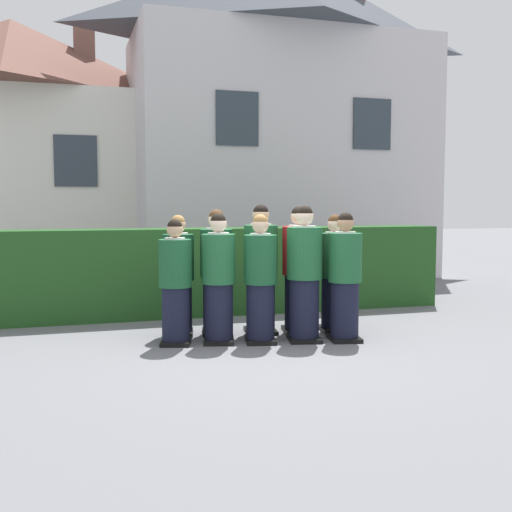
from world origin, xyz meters
TOP-DOWN VIEW (x-y plane):
  - ground_plane at (0.00, 0.00)m, footprint 60.00×60.00m
  - student_front_row_0 at (-1.05, 0.20)m, footprint 0.46×0.52m
  - student_front_row_1 at (-0.53, 0.12)m, footprint 0.47×0.53m
  - student_front_row_2 at (-0.03, -0.01)m, footprint 0.45×0.52m
  - student_front_row_3 at (0.52, -0.08)m, footprint 0.48×0.55m
  - student_front_row_4 at (1.01, -0.22)m, footprint 0.45×0.54m
  - student_rear_row_0 at (-0.92, 0.73)m, footprint 0.45×0.53m
  - student_rear_row_1 at (-0.43, 0.64)m, footprint 0.47×0.56m
  - student_rear_row_2 at (0.14, 0.53)m, footprint 0.46×0.54m
  - student_in_red_blazer at (0.64, 0.43)m, footprint 0.46×0.56m
  - student_rear_row_4 at (1.13, 0.35)m, footprint 0.43×0.53m
  - hedge at (0.00, 2.15)m, footprint 7.28×0.70m
  - school_building_main at (-3.43, 8.95)m, footprint 6.49×4.54m
  - school_building_annex at (2.63, 6.97)m, footprint 7.19×3.81m

SIDE VIEW (x-z plane):
  - ground_plane at x=0.00m, z-range 0.00..0.00m
  - hedge at x=0.00m, z-range 0.00..1.34m
  - student_front_row_0 at x=-1.05m, z-range -0.04..1.49m
  - student_rear_row_0 at x=-0.92m, z-range -0.04..1.53m
  - student_rear_row_4 at x=1.13m, z-range -0.04..1.54m
  - student_front_row_2 at x=-0.03m, z-range -0.04..1.55m
  - student_front_row_1 at x=-0.53m, z-range -0.04..1.56m
  - student_front_row_4 at x=1.01m, z-range -0.04..1.57m
  - student_rear_row_1 at x=-0.43m, z-range -0.04..1.61m
  - student_in_red_blazer at x=0.64m, z-range -0.04..1.65m
  - student_front_row_3 at x=0.52m, z-range -0.04..1.66m
  - student_rear_row_2 at x=0.14m, z-range -0.04..1.67m
  - school_building_main at x=-3.43m, z-range 0.08..6.17m
  - school_building_annex at x=2.63m, z-range 0.10..7.70m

